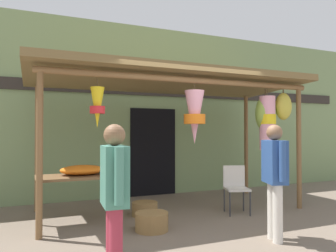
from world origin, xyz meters
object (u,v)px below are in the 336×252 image
Objects in this scene: display_table at (76,182)px; wicker_basket_spare at (152,222)px; wicker_basket_by_table at (145,209)px; folding_chair at (236,185)px; flower_heap_on_table at (83,170)px; customer_foreground at (114,191)px; vendor_in_orange at (275,173)px.

display_table reaches higher than wicker_basket_spare.
wicker_basket_by_table is at bearing 8.26° from display_table.
flower_heap_on_table is at bearing 173.61° from folding_chair.
folding_chair is 1.68m from wicker_basket_by_table.
customer_foreground is at bearing -87.75° from display_table.
folding_chair is at bearing 13.33° from wicker_basket_spare.
customer_foreground is (-0.03, -2.18, 0.04)m from flower_heap_on_table.
folding_chair is 1.58m from vendor_in_orange.
customer_foreground reaches higher than flower_heap_on_table.
customer_foreground is at bearing -144.85° from folding_chair.
wicker_basket_by_table is (1.18, 0.17, -0.57)m from display_table.
flower_heap_on_table is 2.87m from vendor_in_orange.
wicker_basket_by_table is (1.07, 0.14, -0.74)m from flower_heap_on_table.
display_table is at bearing -171.74° from wicker_basket_by_table.
wicker_basket_by_table is 2.68m from customer_foreground.
wicker_basket_spare is at bearing -166.67° from folding_chair.
display_table is at bearing 145.71° from wicker_basket_spare.
wicker_basket_spare is (-0.18, -0.85, 0.02)m from wicker_basket_by_table.
vendor_in_orange is (2.37, -1.74, 0.22)m from display_table.
folding_chair is 3.30m from customer_foreground.
flower_heap_on_table is 1.53× the size of wicker_basket_by_table.
customer_foreground is (-0.91, -1.47, 0.76)m from wicker_basket_spare.
customer_foreground reaches higher than wicker_basket_by_table.
vendor_in_orange is at bearing -38.15° from flower_heap_on_table.
flower_heap_on_table is 2.18m from customer_foreground.
flower_heap_on_table is 2.69m from folding_chair.
vendor_in_orange reaches higher than customer_foreground.
folding_chair reaches higher than wicker_basket_spare.
display_table is 2.67× the size of wicker_basket_by_table.
flower_heap_on_table is 1.35m from wicker_basket_spare.
wicker_basket_by_table is at bearing 77.89° from wicker_basket_spare.
flower_heap_on_table reaches higher than folding_chair.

